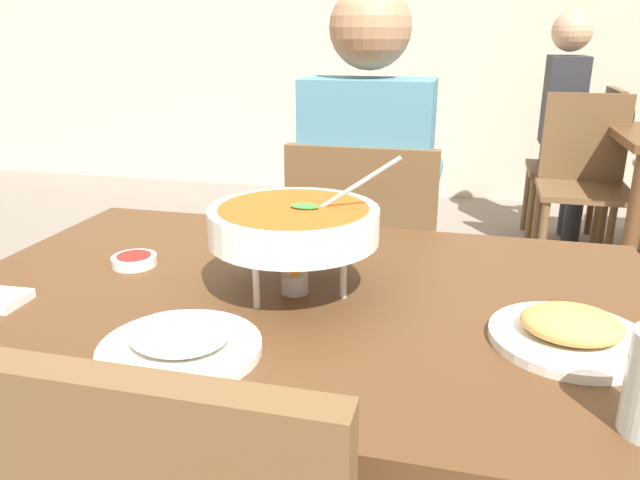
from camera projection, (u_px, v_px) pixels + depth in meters
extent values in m
cube|color=#51331C|center=(300.00, 302.00, 1.11)|extent=(1.30, 0.84, 0.04)
cylinder|color=#51331C|center=(134.00, 348.00, 1.70)|extent=(0.07, 0.07, 0.70)
cylinder|color=#51331C|center=(584.00, 408.00, 1.43)|extent=(0.07, 0.07, 0.70)
cube|color=brown|center=(369.00, 280.00, 1.94)|extent=(0.44, 0.44, 0.03)
cube|color=brown|center=(359.00, 228.00, 1.68)|extent=(0.42, 0.04, 0.45)
cylinder|color=brown|center=(429.00, 324.00, 2.14)|extent=(0.04, 0.04, 0.42)
cylinder|color=brown|center=(325.00, 313.00, 2.23)|extent=(0.04, 0.04, 0.42)
cylinder|color=brown|center=(420.00, 381.00, 1.79)|extent=(0.04, 0.04, 0.42)
cylinder|color=brown|center=(297.00, 364.00, 1.88)|extent=(0.04, 0.04, 0.42)
cylinder|color=#2D2D38|center=(398.00, 340.00, 2.00)|extent=(0.10, 0.10, 0.45)
cylinder|color=#2D2D38|center=(339.00, 333.00, 2.05)|extent=(0.10, 0.10, 0.45)
cube|color=#2D2D38|center=(369.00, 261.00, 1.89)|extent=(0.32, 0.32, 0.12)
cube|color=teal|center=(367.00, 169.00, 1.72)|extent=(0.36, 0.20, 0.50)
sphere|color=#A57756|center=(370.00, 28.00, 1.60)|extent=(0.22, 0.22, 0.22)
cylinder|color=teal|center=(428.00, 174.00, 1.88)|extent=(0.08, 0.28, 0.08)
cylinder|color=teal|center=(328.00, 169.00, 1.96)|extent=(0.08, 0.28, 0.08)
cylinder|color=silver|center=(343.00, 271.00, 1.06)|extent=(0.01, 0.01, 0.10)
cylinder|color=silver|center=(283.00, 250.00, 1.17)|extent=(0.01, 0.01, 0.10)
cylinder|color=silver|center=(256.00, 281.00, 1.02)|extent=(0.01, 0.01, 0.10)
torus|color=silver|center=(294.00, 240.00, 1.07)|extent=(0.21, 0.21, 0.01)
cylinder|color=#B2B2B7|center=(295.00, 283.00, 1.10)|extent=(0.05, 0.05, 0.04)
cone|color=orange|center=(294.00, 267.00, 1.08)|extent=(0.02, 0.02, 0.04)
cylinder|color=white|center=(294.00, 224.00, 1.06)|extent=(0.30, 0.30, 0.06)
cylinder|color=#B75119|center=(294.00, 211.00, 1.05)|extent=(0.26, 0.26, 0.01)
ellipsoid|color=#388433|center=(305.00, 206.00, 1.04)|extent=(0.05, 0.03, 0.01)
cylinder|color=silver|center=(347.00, 191.00, 1.04)|extent=(0.18, 0.01, 0.13)
cylinder|color=white|center=(180.00, 349.00, 0.89)|extent=(0.24, 0.24, 0.01)
ellipsoid|color=white|center=(179.00, 333.00, 0.88)|extent=(0.15, 0.13, 0.04)
cylinder|color=white|center=(569.00, 339.00, 0.92)|extent=(0.24, 0.24, 0.01)
ellipsoid|color=tan|center=(572.00, 324.00, 0.91)|extent=(0.15, 0.13, 0.04)
cylinder|color=white|center=(134.00, 261.00, 1.23)|extent=(0.09, 0.09, 0.02)
cylinder|color=maroon|center=(134.00, 257.00, 1.22)|extent=(0.07, 0.07, 0.01)
cylinder|color=brown|center=(632.00, 229.00, 2.73)|extent=(0.07, 0.07, 0.70)
cylinder|color=brown|center=(604.00, 193.00, 3.35)|extent=(0.07, 0.07, 0.70)
cube|color=brown|center=(567.00, 170.00, 3.51)|extent=(0.45, 0.45, 0.03)
cube|color=brown|center=(611.00, 130.00, 3.39)|extent=(0.05, 0.42, 0.45)
cylinder|color=brown|center=(527.00, 197.00, 3.80)|extent=(0.04, 0.04, 0.42)
cylinder|color=brown|center=(530.00, 214.00, 3.46)|extent=(0.04, 0.04, 0.42)
cylinder|color=brown|center=(591.00, 201.00, 3.71)|extent=(0.04, 0.04, 0.42)
cylinder|color=brown|center=(602.00, 219.00, 3.36)|extent=(0.04, 0.04, 0.42)
cube|color=brown|center=(584.00, 191.00, 3.03)|extent=(0.45, 0.45, 0.03)
cube|color=brown|center=(585.00, 137.00, 3.14)|extent=(0.42, 0.05, 0.45)
cylinder|color=brown|center=(542.00, 242.00, 2.98)|extent=(0.04, 0.04, 0.42)
cylinder|color=brown|center=(626.00, 249.00, 2.89)|extent=(0.04, 0.04, 0.42)
cylinder|color=brown|center=(536.00, 221.00, 3.33)|extent=(0.04, 0.04, 0.42)
cylinder|color=brown|center=(611.00, 226.00, 3.23)|extent=(0.04, 0.04, 0.42)
cylinder|color=brown|center=(632.00, 198.00, 3.78)|extent=(0.04, 0.04, 0.42)
cylinder|color=brown|center=(640.00, 214.00, 3.45)|extent=(0.04, 0.04, 0.42)
cylinder|color=#2D2D38|center=(574.00, 208.00, 3.52)|extent=(0.10, 0.10, 0.45)
cylinder|color=#2D2D38|center=(569.00, 199.00, 3.70)|extent=(0.10, 0.10, 0.45)
cube|color=#2D2D38|center=(571.00, 156.00, 3.53)|extent=(0.32, 0.32, 0.12)
cube|color=#2D2D33|center=(563.00, 101.00, 3.44)|extent=(0.20, 0.36, 0.50)
sphere|color=tan|center=(572.00, 31.00, 3.32)|extent=(0.22, 0.22, 0.22)
cylinder|color=#2D2D33|center=(605.00, 115.00, 3.27)|extent=(0.28, 0.08, 0.08)
cylinder|color=#2D2D33|center=(595.00, 108.00, 3.56)|extent=(0.28, 0.08, 0.08)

